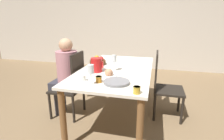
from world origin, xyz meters
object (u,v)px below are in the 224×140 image
at_px(teacup_near_person, 83,78).
at_px(jam_jar_red, 137,90).
at_px(chair_opposite, 163,84).
at_px(wine_glass_water, 114,59).
at_px(wine_glass_juice, 91,70).
at_px(bread_plate, 109,74).
at_px(person_seated, 66,71).
at_px(serving_tray, 117,82).
at_px(red_pitcher, 96,65).
at_px(chair_person_side, 71,84).
at_px(jam_jar_amber, 99,79).
at_px(fruit_bowl, 98,61).

bearing_deg(teacup_near_person, jam_jar_red, -17.98).
height_order(chair_opposite, wine_glass_water, same).
relative_size(wine_glass_juice, bread_plate, 1.12).
xyz_separation_m(chair_opposite, wine_glass_juice, (-0.77, -0.90, 0.42)).
bearing_deg(teacup_near_person, person_seated, 133.99).
height_order(person_seated, serving_tray, person_seated).
height_order(wine_glass_juice, bread_plate, wine_glass_juice).
bearing_deg(red_pitcher, person_seated, 164.67).
relative_size(red_pitcher, serving_tray, 0.66).
xyz_separation_m(chair_person_side, jam_jar_red, (1.02, -0.68, 0.30)).
xyz_separation_m(bread_plate, jam_jar_amber, (-0.05, -0.23, 0.01)).
bearing_deg(wine_glass_water, chair_opposite, 27.92).
bearing_deg(teacup_near_person, chair_opposite, 41.74).
bearing_deg(person_seated, jam_jar_red, -122.63).
relative_size(wine_glass_water, teacup_near_person, 1.77).
distance_m(jam_jar_red, fruit_bowl, 1.15).
distance_m(wine_glass_juice, teacup_near_person, 0.21).
relative_size(teacup_near_person, bread_plate, 0.62).
xyz_separation_m(teacup_near_person, jam_jar_amber, (0.19, -0.01, 0.01)).
bearing_deg(bread_plate, fruit_bowl, 121.62).
relative_size(red_pitcher, wine_glass_juice, 0.85).
relative_size(serving_tray, bread_plate, 1.45).
height_order(chair_opposite, person_seated, person_seated).
height_order(serving_tray, jam_jar_amber, jam_jar_amber).
xyz_separation_m(person_seated, wine_glass_water, (0.74, -0.05, 0.23)).
xyz_separation_m(jam_jar_amber, jam_jar_red, (0.43, -0.20, 0.00)).
bearing_deg(fruit_bowl, bread_plate, -58.38).
xyz_separation_m(chair_person_side, wine_glass_juice, (0.53, -0.57, 0.42)).
xyz_separation_m(red_pitcher, fruit_bowl, (-0.10, 0.36, -0.04)).
distance_m(person_seated, wine_glass_juice, 0.90).
relative_size(chair_opposite, person_seated, 0.83).
height_order(bread_plate, jam_jar_amber, bread_plate).
distance_m(bread_plate, jam_jar_amber, 0.24).
distance_m(chair_person_side, wine_glass_juice, 0.89).
relative_size(chair_opposite, teacup_near_person, 8.12).
relative_size(person_seated, bread_plate, 6.05).
height_order(person_seated, jam_jar_red, person_seated).
bearing_deg(bread_plate, wine_glass_water, 88.11).
xyz_separation_m(chair_person_side, serving_tray, (0.78, -0.47, 0.27)).
xyz_separation_m(wine_glass_juice, fruit_bowl, (-0.21, 0.82, -0.11)).
relative_size(chair_person_side, jam_jar_amber, 14.12).
bearing_deg(person_seated, teacup_near_person, -136.01).
height_order(wine_glass_juice, jam_jar_amber, wine_glass_juice).
bearing_deg(jam_jar_amber, fruit_bowl, 109.44).
xyz_separation_m(chair_person_side, red_pitcher, (0.43, -0.11, 0.35)).
distance_m(chair_opposite, jam_jar_red, 1.09).
xyz_separation_m(teacup_near_person, bread_plate, (0.24, 0.23, 0.01)).
bearing_deg(red_pitcher, wine_glass_juice, -77.69).
distance_m(wine_glass_juice, jam_jar_red, 0.51).
relative_size(person_seated, wine_glass_juice, 5.39).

